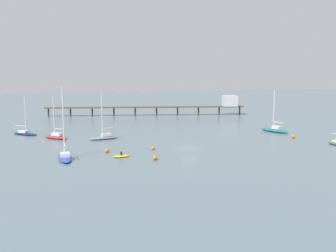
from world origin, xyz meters
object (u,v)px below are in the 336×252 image
(pier, at_px, (190,104))
(mooring_buoy_near, at_px, (107,151))
(mooring_buoy_inner, at_px, (155,158))
(sailboat_teal, at_px, (275,129))
(mooring_buoy_far, at_px, (293,136))
(sailboat_blue, at_px, (65,155))
(sailboat_gray, at_px, (104,136))
(dinghy_yellow, at_px, (121,156))
(mooring_buoy_mid, at_px, (153,148))
(sailboat_navy, at_px, (25,132))
(sailboat_red, at_px, (56,136))

(pier, height_order, mooring_buoy_near, pier)
(mooring_buoy_near, relative_size, mooring_buoy_inner, 0.97)
(sailboat_teal, height_order, mooring_buoy_far, sailboat_teal)
(sailboat_blue, distance_m, sailboat_gray, 18.53)
(dinghy_yellow, bearing_deg, mooring_buoy_mid, 38.69)
(pier, distance_m, sailboat_navy, 54.49)
(sailboat_red, xyz_separation_m, mooring_buoy_inner, (16.73, -23.38, -0.22))
(sailboat_teal, xyz_separation_m, sailboat_navy, (-55.40, 7.01, -0.09))
(sailboat_teal, xyz_separation_m, dinghy_yellow, (-36.60, -19.72, -0.42))
(sailboat_blue, height_order, dinghy_yellow, sailboat_blue)
(mooring_buoy_mid, xyz_separation_m, mooring_buoy_near, (-8.16, -0.88, 0.05))
(mooring_buoy_mid, relative_size, mooring_buoy_inner, 0.85)
(sailboat_navy, relative_size, mooring_buoy_far, 10.74)
(mooring_buoy_far, height_order, mooring_buoy_inner, mooring_buoy_far)
(sailboat_navy, height_order, mooring_buoy_mid, sailboat_navy)
(sailboat_gray, distance_m, dinghy_yellow, 17.56)
(sailboat_teal, xyz_separation_m, sailboat_gray, (-38.63, -2.29, 0.04))
(sailboat_navy, height_order, sailboat_blue, sailboat_blue)
(sailboat_navy, distance_m, dinghy_yellow, 32.67)
(pier, bearing_deg, sailboat_blue, -121.74)
(sailboat_blue, relative_size, mooring_buoy_far, 14.30)
(pier, relative_size, mooring_buoy_mid, 93.66)
(mooring_buoy_near, bearing_deg, mooring_buoy_inner, -44.84)
(pier, xyz_separation_m, mooring_buoy_far, (10.20, -45.91, -3.11))
(sailboat_gray, xyz_separation_m, mooring_buoy_inner, (7.04, -20.60, -0.28))
(sailboat_blue, bearing_deg, mooring_buoy_inner, -13.67)
(sailboat_blue, xyz_separation_m, mooring_buoy_far, (45.40, 11.00, -0.24))
(sailboat_teal, distance_m, sailboat_navy, 55.84)
(sailboat_blue, distance_m, mooring_buoy_far, 46.71)
(dinghy_yellow, bearing_deg, sailboat_navy, 125.12)
(sailboat_teal, distance_m, dinghy_yellow, 41.58)
(dinghy_yellow, relative_size, mooring_buoy_far, 3.68)
(sailboat_navy, bearing_deg, pier, 33.96)
(sailboat_red, relative_size, mooring_buoy_inner, 11.46)
(sailboat_red, xyz_separation_m, sailboat_gray, (9.70, -2.79, 0.06))
(sailboat_teal, distance_m, mooring_buoy_near, 41.83)
(mooring_buoy_mid, bearing_deg, sailboat_teal, 25.97)
(sailboat_teal, height_order, dinghy_yellow, sailboat_teal)
(sailboat_red, relative_size, mooring_buoy_near, 11.80)
(mooring_buoy_inner, bearing_deg, dinghy_yellow, 147.74)
(dinghy_yellow, distance_m, mooring_buoy_far, 38.21)
(sailboat_red, relative_size, dinghy_yellow, 3.03)
(sailboat_teal, height_order, sailboat_blue, sailboat_blue)
(sailboat_teal, relative_size, dinghy_yellow, 3.25)
(pier, distance_m, sailboat_blue, 66.98)
(sailboat_navy, height_order, mooring_buoy_far, sailboat_navy)
(pier, xyz_separation_m, sailboat_navy, (-45.13, -30.40, -2.97))
(sailboat_navy, xyz_separation_m, dinghy_yellow, (18.79, -26.73, -0.33))
(dinghy_yellow, xyz_separation_m, mooring_buoy_inner, (5.01, -3.16, 0.18))
(mooring_buoy_near, distance_m, mooring_buoy_inner, 10.08)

